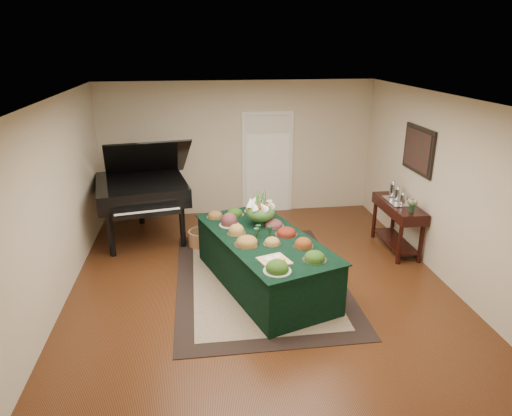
{
  "coord_description": "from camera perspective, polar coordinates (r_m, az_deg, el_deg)",
  "views": [
    {
      "loc": [
        -0.86,
        -6.06,
        3.4
      ],
      "look_at": [
        0.0,
        0.3,
        1.05
      ],
      "focal_mm": 32.0,
      "sensor_mm": 36.0,
      "label": 1
    }
  ],
  "objects": [
    {
      "name": "pink_bouquet",
      "position": [
        7.6,
        18.96,
        0.59
      ],
      "size": [
        0.18,
        0.18,
        0.23
      ],
      "color": "#13311E",
      "rests_on": "mahogany_sideboard"
    },
    {
      "name": "tea_service",
      "position": [
        8.08,
        17.26,
        1.65
      ],
      "size": [
        0.34,
        0.58,
        0.3
      ],
      "color": "silver",
      "rests_on": "mahogany_sideboard"
    },
    {
      "name": "buffet_table",
      "position": [
        6.69,
        0.99,
        -6.62
      ],
      "size": [
        1.93,
        2.77,
        0.77
      ],
      "color": "black",
      "rests_on": "ground"
    },
    {
      "name": "wicker_basket",
      "position": [
        8.12,
        -6.94,
        -3.76
      ],
      "size": [
        0.43,
        0.43,
        0.27
      ],
      "primitive_type": "cylinder",
      "color": "#9A663E",
      "rests_on": "ground"
    },
    {
      "name": "grand_piano",
      "position": [
        8.37,
        -14.06,
        2.38
      ],
      "size": [
        1.84,
        2.05,
        1.85
      ],
      "color": "black",
      "rests_on": "ground"
    },
    {
      "name": "ground",
      "position": [
        7.0,
        0.33,
        -8.94
      ],
      "size": [
        6.0,
        6.0,
        0.0
      ],
      "primitive_type": "plane",
      "color": "black",
      "rests_on": "ground"
    },
    {
      "name": "cutting_board",
      "position": [
        5.82,
        2.23,
        -6.34
      ],
      "size": [
        0.45,
        0.45,
        0.1
      ],
      "color": "tan",
      "rests_on": "buffet_table"
    },
    {
      "name": "mahogany_sideboard",
      "position": [
        8.09,
        17.34,
        -0.67
      ],
      "size": [
        0.45,
        1.28,
        0.85
      ],
      "color": "black",
      "rests_on": "ground"
    },
    {
      "name": "green_goblets",
      "position": [
        6.45,
        0.69,
        -3.05
      ],
      "size": [
        0.27,
        0.19,
        0.18
      ],
      "color": "#13311E",
      "rests_on": "buffet_table"
    },
    {
      "name": "wall_painting",
      "position": [
        7.88,
        19.63,
        6.85
      ],
      "size": [
        0.05,
        0.95,
        0.75
      ],
      "color": "black",
      "rests_on": "ground"
    },
    {
      "name": "floral_centerpiece",
      "position": [
        6.85,
        0.62,
        -0.08
      ],
      "size": [
        0.45,
        0.45,
        0.45
      ],
      "color": "#13311E",
      "rests_on": "buffet_table"
    },
    {
      "name": "area_rug",
      "position": [
        7.02,
        0.43,
        -8.8
      ],
      "size": [
        2.48,
        3.48,
        0.01
      ],
      "color": "black",
      "rests_on": "ground"
    },
    {
      "name": "food_platters",
      "position": [
        6.56,
        0.53,
        -3.02
      ],
      "size": [
        1.48,
        2.4,
        0.15
      ],
      "color": "silver",
      "rests_on": "buffet_table"
    },
    {
      "name": "kitchen_doorway",
      "position": [
        9.45,
        1.44,
        5.52
      ],
      "size": [
        1.05,
        0.07,
        2.1
      ],
      "color": "white",
      "rests_on": "ground"
    }
  ]
}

